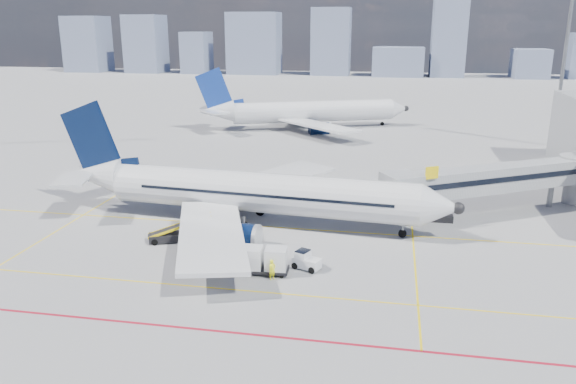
{
  "coord_description": "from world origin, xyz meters",
  "views": [
    {
      "loc": [
        11.47,
        -43.1,
        19.07
      ],
      "look_at": [
        2.14,
        7.05,
        4.0
      ],
      "focal_mm": 35.0,
      "sensor_mm": 36.0,
      "label": 1
    }
  ],
  "objects_px": {
    "baggage_tug": "(306,260)",
    "ramp_worker": "(272,270)",
    "main_aircraft": "(245,192)",
    "second_aircraft": "(305,112)",
    "cargo_dolly": "(264,259)",
    "belt_loader": "(173,235)"
  },
  "relations": [
    {
      "from": "belt_loader",
      "to": "ramp_worker",
      "type": "height_order",
      "value": "belt_loader"
    },
    {
      "from": "main_aircraft",
      "to": "baggage_tug",
      "type": "height_order",
      "value": "main_aircraft"
    },
    {
      "from": "baggage_tug",
      "to": "belt_loader",
      "type": "relative_size",
      "value": 0.43
    },
    {
      "from": "main_aircraft",
      "to": "baggage_tug",
      "type": "bearing_deg",
      "value": -47.5
    },
    {
      "from": "baggage_tug",
      "to": "belt_loader",
      "type": "bearing_deg",
      "value": -173.74
    },
    {
      "from": "main_aircraft",
      "to": "ramp_worker",
      "type": "relative_size",
      "value": 25.18
    },
    {
      "from": "cargo_dolly",
      "to": "ramp_worker",
      "type": "distance_m",
      "value": 1.41
    },
    {
      "from": "main_aircraft",
      "to": "second_aircraft",
      "type": "height_order",
      "value": "second_aircraft"
    },
    {
      "from": "ramp_worker",
      "to": "belt_loader",
      "type": "bearing_deg",
      "value": 103.51
    },
    {
      "from": "cargo_dolly",
      "to": "ramp_worker",
      "type": "bearing_deg",
      "value": -52.68
    },
    {
      "from": "baggage_tug",
      "to": "ramp_worker",
      "type": "distance_m",
      "value": 3.39
    },
    {
      "from": "baggage_tug",
      "to": "ramp_worker",
      "type": "relative_size",
      "value": 1.54
    },
    {
      "from": "second_aircraft",
      "to": "cargo_dolly",
      "type": "bearing_deg",
      "value": -106.21
    },
    {
      "from": "second_aircraft",
      "to": "baggage_tug",
      "type": "xyz_separation_m",
      "value": [
        10.28,
        -65.19,
        -2.48
      ]
    },
    {
      "from": "second_aircraft",
      "to": "belt_loader",
      "type": "xyz_separation_m",
      "value": [
        -2.66,
        -61.37,
        -2.59
      ]
    },
    {
      "from": "baggage_tug",
      "to": "cargo_dolly",
      "type": "relative_size",
      "value": 0.62
    },
    {
      "from": "baggage_tug",
      "to": "cargo_dolly",
      "type": "xyz_separation_m",
      "value": [
        -3.16,
        -1.51,
        0.45
      ]
    },
    {
      "from": "second_aircraft",
      "to": "main_aircraft",
      "type": "bearing_deg",
      "value": -109.65
    },
    {
      "from": "second_aircraft",
      "to": "cargo_dolly",
      "type": "height_order",
      "value": "second_aircraft"
    },
    {
      "from": "main_aircraft",
      "to": "second_aircraft",
      "type": "bearing_deg",
      "value": 97.53
    },
    {
      "from": "belt_loader",
      "to": "ramp_worker",
      "type": "xyz_separation_m",
      "value": [
        10.69,
        -6.36,
        0.2
      ]
    },
    {
      "from": "belt_loader",
      "to": "baggage_tug",
      "type": "bearing_deg",
      "value": -39.0
    }
  ]
}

